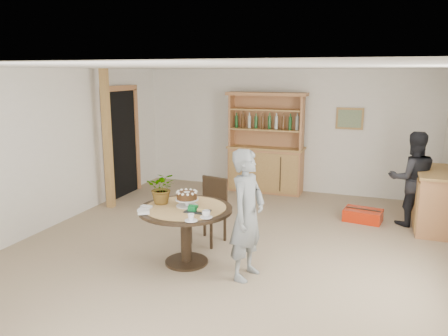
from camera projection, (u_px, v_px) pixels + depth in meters
ground at (227, 251)px, 6.07m from camera, size 7.00×7.00×0.00m
room_shell at (228, 127)px, 5.70m from camera, size 6.04×7.04×2.52m
doorway at (121, 141)px, 8.64m from camera, size 0.13×1.10×2.18m
pine_post at (107, 140)px, 7.79m from camera, size 0.12×0.12×2.50m
hutch at (266, 159)px, 8.99m from camera, size 1.62×0.54×2.04m
sideboard at (433, 199)px, 6.89m from camera, size 0.54×1.26×0.94m
dining_table at (186, 219)px, 5.58m from camera, size 1.20×1.20×0.76m
dining_chair at (211, 206)px, 6.35m from camera, size 0.50×0.50×0.95m
birthday_cake at (187, 197)px, 5.56m from camera, size 0.30×0.30×0.20m
flower_vase at (162, 188)px, 5.66m from camera, size 0.47×0.44×0.42m
gift_tray at (197, 210)px, 5.35m from camera, size 0.30×0.20×0.08m
coffee_cup_a at (206, 214)px, 5.15m from camera, size 0.15×0.15×0.09m
coffee_cup_b at (191, 218)px, 5.03m from camera, size 0.15×0.15×0.08m
napkins at (145, 210)px, 5.39m from camera, size 0.24×0.33×0.03m
teen_boy at (247, 215)px, 5.16m from camera, size 0.48×0.64×1.58m
adult_person at (412, 179)px, 6.98m from camera, size 0.86×0.74×1.53m
red_suitcase at (363, 215)px, 7.28m from camera, size 0.65×0.49×0.21m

